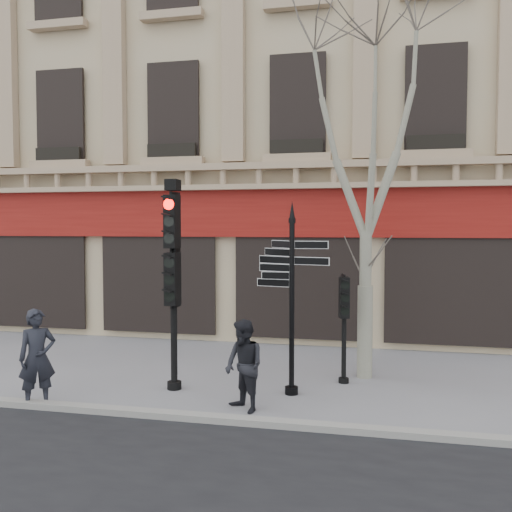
% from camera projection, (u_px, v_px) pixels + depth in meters
% --- Properties ---
extents(ground, '(80.00, 80.00, 0.00)m').
position_uv_depth(ground, '(258.00, 399.00, 10.71)').
color(ground, slate).
rests_on(ground, ground).
extents(kerb, '(80.00, 0.25, 0.12)m').
position_uv_depth(kerb, '(239.00, 421.00, 9.34)').
color(kerb, gray).
rests_on(kerb, ground).
extents(building, '(28.00, 15.52, 18.00)m').
position_uv_depth(building, '(327.00, 80.00, 22.38)').
color(building, tan).
rests_on(building, ground).
extents(fingerpost, '(2.04, 2.04, 3.73)m').
position_uv_depth(fingerpost, '(292.00, 265.00, 10.88)').
color(fingerpost, black).
rests_on(fingerpost, ground).
extents(traffic_signal_main, '(0.46, 0.34, 4.16)m').
position_uv_depth(traffic_signal_main, '(173.00, 258.00, 11.22)').
color(traffic_signal_main, black).
rests_on(traffic_signal_main, ground).
extents(traffic_signal_secondary, '(0.42, 0.34, 2.20)m').
position_uv_depth(traffic_signal_secondary, '(344.00, 309.00, 11.72)').
color(traffic_signal_secondary, black).
rests_on(traffic_signal_secondary, ground).
extents(plane_tree, '(2.87, 2.87, 7.64)m').
position_uv_depth(plane_tree, '(367.00, 125.00, 11.96)').
color(plane_tree, gray).
rests_on(plane_tree, ground).
extents(pedestrian_a, '(0.76, 0.74, 1.77)m').
position_uv_depth(pedestrian_a, '(37.00, 358.00, 10.22)').
color(pedestrian_a, black).
rests_on(pedestrian_a, ground).
extents(pedestrian_b, '(0.99, 0.97, 1.61)m').
position_uv_depth(pedestrian_b, '(244.00, 366.00, 9.97)').
color(pedestrian_b, black).
rests_on(pedestrian_b, ground).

